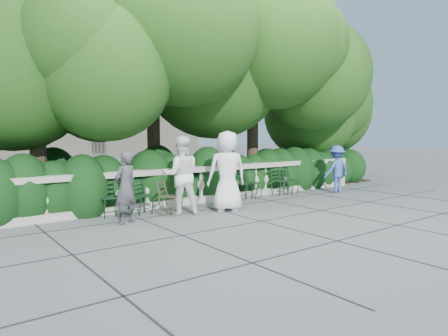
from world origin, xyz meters
TOP-DOWN VIEW (x-y plane):
  - ground at (0.00, 0.00)m, footprint 90.00×90.00m
  - balustrade at (0.00, 1.80)m, footprint 12.00×0.44m
  - shrub_hedge at (0.00, 3.00)m, footprint 15.00×2.60m
  - tree_canopy at (0.69, 3.19)m, footprint 15.04×6.52m
  - chair_a at (-2.96, 1.25)m, footprint 0.45×0.49m
  - chair_b at (-2.21, 1.11)m, footprint 0.52×0.55m
  - chair_c at (1.15, 1.34)m, footprint 0.57×0.59m
  - chair_d at (2.44, 1.22)m, footprint 0.48×0.51m
  - chair_e at (2.89, 1.17)m, footprint 0.55×0.58m
  - chair_f at (1.50, 1.32)m, footprint 0.59×0.61m
  - chair_weathered at (-1.67, 0.65)m, footprint 0.64×0.65m
  - person_businessman at (-0.36, 0.39)m, footprint 1.11×0.89m
  - person_woman_grey at (-2.92, 0.59)m, footprint 0.66×0.56m
  - person_casual_man at (-1.47, 0.74)m, footprint 1.11×1.01m
  - person_older_blue at (4.24, 0.64)m, footprint 1.03×0.65m

SIDE VIEW (x-z plane):
  - ground at x=0.00m, z-range 0.00..0.00m
  - shrub_hedge at x=0.00m, z-range -0.85..0.85m
  - chair_a at x=-2.96m, z-range -0.42..0.42m
  - chair_b at x=-2.21m, z-range -0.42..0.42m
  - chair_c at x=1.15m, z-range -0.42..0.42m
  - chair_d at x=2.44m, z-range -0.42..0.42m
  - chair_e at x=2.89m, z-range -0.42..0.42m
  - chair_f at x=1.50m, z-range -0.42..0.42m
  - chair_weathered at x=-1.67m, z-range -0.42..0.42m
  - balustrade at x=0.00m, z-range -0.01..0.99m
  - person_older_blue at x=4.24m, z-range 0.00..1.53m
  - person_woman_grey at x=-2.92m, z-range 0.00..1.55m
  - person_casual_man at x=-1.47m, z-range 0.00..1.86m
  - person_businessman at x=-0.36m, z-range 0.00..1.97m
  - tree_canopy at x=0.69m, z-range 0.57..7.35m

